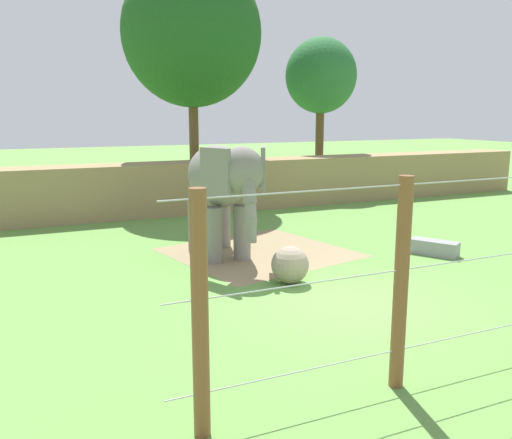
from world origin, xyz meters
The scene contains 9 objects.
ground_plane centered at (0.00, 0.00, 0.00)m, with size 120.00×120.00×0.00m, color #609342.
dirt_patch centered at (-0.03, 4.81, 0.00)m, with size 4.90×4.76×0.01m, color #937F5B.
embankment_wall centered at (0.00, 12.32, 1.07)m, with size 36.00×1.80×2.14m, color #997F56.
elephant centered at (-1.23, 4.81, 2.20)m, with size 1.89×4.49×3.32m.
enrichment_ball centered at (-0.59, 1.76, 0.47)m, with size 0.94×0.94×0.94m, color gray.
cable_fence centered at (-0.02, -3.49, 1.65)m, with size 10.35×0.22×3.28m.
feed_trough centered at (4.60, 2.40, 0.22)m, with size 1.13×1.46×0.44m.
tree_far_left centered at (8.40, 15.46, 6.03)m, with size 3.71×3.71×8.04m.
tree_left_of_centre centered at (1.13, 14.59, 7.67)m, with size 6.25×6.25×10.97m.
Camera 1 is at (-6.69, -9.66, 4.17)m, focal length 37.93 mm.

